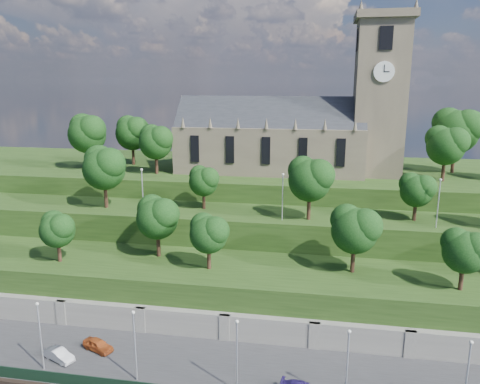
# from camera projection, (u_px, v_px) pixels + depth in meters

# --- Properties ---
(promenade) EXTENTS (160.00, 12.00, 2.00)m
(promenade) POSITION_uv_depth(u_px,v_px,m) (263.00, 380.00, 47.47)
(promenade) COLOR #2D2D30
(promenade) RESTS_ON ground
(retaining_wall) EXTENTS (160.00, 2.10, 5.00)m
(retaining_wall) POSITION_uv_depth(u_px,v_px,m) (269.00, 336.00, 52.84)
(retaining_wall) COLOR slate
(retaining_wall) RESTS_ON ground
(embankment_lower) EXTENTS (160.00, 12.00, 8.00)m
(embankment_lower) POSITION_uv_depth(u_px,v_px,m) (275.00, 300.00, 58.27)
(embankment_lower) COLOR #203A13
(embankment_lower) RESTS_ON ground
(embankment_upper) EXTENTS (160.00, 10.00, 12.00)m
(embankment_upper) POSITION_uv_depth(u_px,v_px,m) (283.00, 254.00, 68.35)
(embankment_upper) COLOR #203A13
(embankment_upper) RESTS_ON ground
(hilltop) EXTENTS (160.00, 32.00, 15.00)m
(hilltop) POSITION_uv_depth(u_px,v_px,m) (293.00, 207.00, 88.12)
(hilltop) COLOR #203A13
(hilltop) RESTS_ON ground
(church) EXTENTS (38.60, 12.35, 27.60)m
(church) POSITION_uv_depth(u_px,v_px,m) (298.00, 129.00, 80.67)
(church) COLOR brown
(church) RESTS_ON hilltop
(trees_lower) EXTENTS (62.99, 9.08, 8.30)m
(trees_lower) POSITION_uv_depth(u_px,v_px,m) (294.00, 230.00, 56.14)
(trees_lower) COLOR black
(trees_lower) RESTS_ON embankment_lower
(trees_upper) EXTENTS (62.51, 8.08, 9.35)m
(trees_upper) POSITION_uv_depth(u_px,v_px,m) (285.00, 177.00, 64.49)
(trees_upper) COLOR black
(trees_upper) RESTS_ON embankment_upper
(trees_hilltop) EXTENTS (78.22, 16.58, 11.19)m
(trees_hilltop) POSITION_uv_depth(u_px,v_px,m) (299.00, 135.00, 80.04)
(trees_hilltop) COLOR black
(trees_hilltop) RESTS_ON hilltop
(lamp_posts_promenade) EXTENTS (60.36, 0.36, 7.41)m
(lamp_posts_promenade) POSITION_uv_depth(u_px,v_px,m) (237.00, 350.00, 43.23)
(lamp_posts_promenade) COLOR #B2B2B7
(lamp_posts_promenade) RESTS_ON promenade
(lamp_posts_upper) EXTENTS (40.36, 0.36, 6.56)m
(lamp_posts_upper) POSITION_uv_depth(u_px,v_px,m) (283.00, 193.00, 63.20)
(lamp_posts_upper) COLOR #B2B2B7
(lamp_posts_upper) RESTS_ON embankment_upper
(car_left) EXTENTS (4.01, 2.78, 1.27)m
(car_left) POSITION_uv_depth(u_px,v_px,m) (98.00, 345.00, 50.81)
(car_left) COLOR #A2451B
(car_left) RESTS_ON promenade
(car_middle) EXTENTS (3.89, 2.60, 1.21)m
(car_middle) POSITION_uv_depth(u_px,v_px,m) (59.00, 355.00, 48.99)
(car_middle) COLOR #ADAEB2
(car_middle) RESTS_ON promenade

